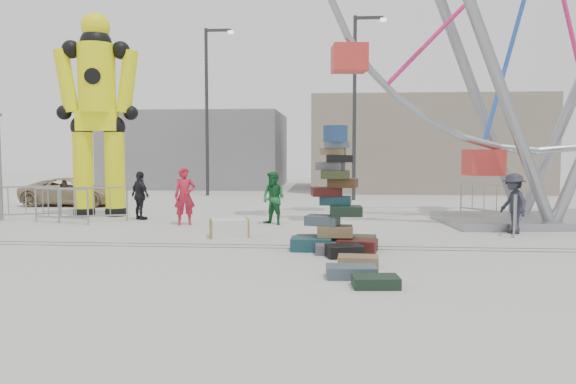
# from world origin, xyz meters

# --- Properties ---
(ground) EXTENTS (90.00, 90.00, 0.00)m
(ground) POSITION_xyz_m (0.00, 0.00, 0.00)
(ground) COLOR #9E9E99
(ground) RESTS_ON ground
(track_line_near) EXTENTS (40.00, 0.04, 0.01)m
(track_line_near) POSITION_xyz_m (0.00, 0.60, 0.00)
(track_line_near) COLOR #47443F
(track_line_near) RESTS_ON ground
(track_line_far) EXTENTS (40.00, 0.04, 0.01)m
(track_line_far) POSITION_xyz_m (0.00, 1.00, 0.00)
(track_line_far) COLOR #47443F
(track_line_far) RESTS_ON ground
(building_right) EXTENTS (12.00, 8.00, 5.00)m
(building_right) POSITION_xyz_m (7.00, 20.00, 2.50)
(building_right) COLOR gray
(building_right) RESTS_ON ground
(building_left) EXTENTS (10.00, 8.00, 4.40)m
(building_left) POSITION_xyz_m (-6.00, 22.00, 2.20)
(building_left) COLOR gray
(building_left) RESTS_ON ground
(lamp_post_right) EXTENTS (1.41, 0.25, 8.00)m
(lamp_post_right) POSITION_xyz_m (3.09, 13.00, 4.48)
(lamp_post_right) COLOR #2D2D30
(lamp_post_right) RESTS_ON ground
(lamp_post_left) EXTENTS (1.41, 0.25, 8.00)m
(lamp_post_left) POSITION_xyz_m (-3.91, 15.00, 4.48)
(lamp_post_left) COLOR #2D2D30
(lamp_post_left) RESTS_ON ground
(suitcase_tower) EXTENTS (1.94, 1.72, 2.75)m
(suitcase_tower) POSITION_xyz_m (2.09, 0.59, 0.77)
(suitcase_tower) COLOR #173F46
(suitcase_tower) RESTS_ON ground
(crash_test_dummy) EXTENTS (2.76, 1.21, 6.91)m
(crash_test_dummy) POSITION_xyz_m (-5.70, 6.25, 3.64)
(crash_test_dummy) COLOR black
(crash_test_dummy) RESTS_ON ground
(steamer_trunk) EXTENTS (1.09, 0.80, 0.45)m
(steamer_trunk) POSITION_xyz_m (-0.58, 2.14, 0.23)
(steamer_trunk) COLOR silver
(steamer_trunk) RESTS_ON ground
(row_case_0) EXTENTS (0.88, 0.61, 0.22)m
(row_case_0) POSITION_xyz_m (2.16, 1.13, 0.11)
(row_case_0) COLOR #32381C
(row_case_0) RESTS_ON ground
(row_case_1) EXTENTS (0.80, 0.65, 0.20)m
(row_case_1) POSITION_xyz_m (2.18, 0.40, 0.10)
(row_case_1) COLOR #515358
(row_case_1) RESTS_ON ground
(row_case_2) EXTENTS (0.84, 0.70, 0.26)m
(row_case_2) POSITION_xyz_m (2.29, -0.32, 0.13)
(row_case_2) COLOR black
(row_case_2) RESTS_ON ground
(row_case_3) EXTENTS (0.79, 0.52, 0.21)m
(row_case_3) POSITION_xyz_m (2.53, -1.28, 0.11)
(row_case_3) COLOR olive
(row_case_3) RESTS_ON ground
(row_case_4) EXTENTS (0.90, 0.56, 0.21)m
(row_case_4) POSITION_xyz_m (2.37, -2.20, 0.11)
(row_case_4) COLOR #41525D
(row_case_4) RESTS_ON ground
(row_case_5) EXTENTS (0.79, 0.56, 0.19)m
(row_case_5) POSITION_xyz_m (2.74, -2.86, 0.09)
(row_case_5) COLOR black
(row_case_5) RESTS_ON ground
(barricade_dummy_a) EXTENTS (1.89, 0.84, 1.10)m
(barricade_dummy_a) POSITION_xyz_m (-7.65, 5.14, 0.55)
(barricade_dummy_a) COLOR gray
(barricade_dummy_a) RESTS_ON ground
(barricade_dummy_b) EXTENTS (1.94, 0.67, 1.10)m
(barricade_dummy_b) POSITION_xyz_m (-6.11, 4.39, 0.55)
(barricade_dummy_b) COLOR gray
(barricade_dummy_b) RESTS_ON ground
(barricade_dummy_c) EXTENTS (1.92, 0.76, 1.10)m
(barricade_dummy_c) POSITION_xyz_m (-5.31, 4.83, 0.55)
(barricade_dummy_c) COLOR gray
(barricade_dummy_c) RESTS_ON ground
(barricade_wheel_front) EXTENTS (0.86, 1.88, 1.10)m
(barricade_wheel_front) POSITION_xyz_m (6.99, 3.47, 0.55)
(barricade_wheel_front) COLOR gray
(barricade_wheel_front) RESTS_ON ground
(barricade_wheel_back) EXTENTS (1.26, 1.68, 1.10)m
(barricade_wheel_back) POSITION_xyz_m (7.18, 7.51, 0.55)
(barricade_wheel_back) COLOR gray
(barricade_wheel_back) RESTS_ON ground
(pedestrian_red) EXTENTS (0.72, 0.58, 1.70)m
(pedestrian_red) POSITION_xyz_m (-2.30, 4.37, 0.85)
(pedestrian_red) COLOR #AC182C
(pedestrian_red) RESTS_ON ground
(pedestrian_green) EXTENTS (0.97, 0.92, 1.58)m
(pedestrian_green) POSITION_xyz_m (0.31, 4.63, 0.79)
(pedestrian_green) COLOR #19642D
(pedestrian_green) RESTS_ON ground
(pedestrian_black) EXTENTS (0.93, 0.87, 1.54)m
(pedestrian_black) POSITION_xyz_m (-4.02, 5.42, 0.77)
(pedestrian_black) COLOR black
(pedestrian_black) RESTS_ON ground
(pedestrian_grey) EXTENTS (0.84, 1.15, 1.60)m
(pedestrian_grey) POSITION_xyz_m (6.82, 3.32, 0.80)
(pedestrian_grey) COLOR #23242E
(pedestrian_grey) RESTS_ON ground
(parked_suv) EXTENTS (3.98, 1.84, 1.10)m
(parked_suv) POSITION_xyz_m (-8.26, 9.74, 0.55)
(parked_suv) COLOR tan
(parked_suv) RESTS_ON ground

